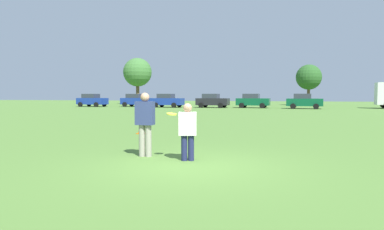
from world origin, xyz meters
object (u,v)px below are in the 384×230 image
at_px(parked_car_center, 167,100).
at_px(parked_car_near_right, 253,101).
at_px(parked_car_near_left, 92,100).
at_px(player_thrower, 145,121).
at_px(parked_car_mid_right, 212,101).
at_px(parked_car_far_right, 304,101).
at_px(frisbee, 172,114).
at_px(traffic_cone, 141,128).
at_px(player_defender, 188,129).
at_px(parked_car_mid_left, 136,100).

relative_size(parked_car_center, parked_car_near_right, 1.00).
bearing_deg(parked_car_center, parked_car_near_left, -178.81).
xyz_separation_m(player_thrower, parked_car_mid_right, (-5.57, 35.96, -0.07)).
relative_size(parked_car_mid_right, parked_car_far_right, 1.00).
height_order(parked_car_near_right, parked_car_far_right, same).
xyz_separation_m(frisbee, traffic_cone, (-3.18, 5.31, -0.97)).
distance_m(player_defender, parked_car_near_left, 42.90).
distance_m(player_thrower, parked_car_center, 37.29).
xyz_separation_m(traffic_cone, parked_car_near_left, (-20.48, 30.04, 0.69)).
bearing_deg(traffic_cone, parked_car_near_right, 86.38).
height_order(player_defender, traffic_cone, player_defender).
bearing_deg(frisbee, parked_car_near_left, 123.80).
height_order(frisbee, parked_car_near_left, parked_car_near_left).
bearing_deg(parked_car_mid_left, traffic_cone, -65.46).
relative_size(frisbee, traffic_cone, 0.57).
height_order(player_thrower, traffic_cone, player_thrower).
xyz_separation_m(parked_car_mid_right, parked_car_near_right, (5.19, 0.58, 0.00)).
xyz_separation_m(parked_car_mid_right, parked_car_far_right, (11.47, -0.62, 0.00)).
height_order(parked_car_near_left, parked_car_near_right, same).
bearing_deg(parked_car_center, parked_car_far_right, -0.29).
height_order(traffic_cone, parked_car_center, parked_car_center).
xyz_separation_m(player_thrower, frisbee, (0.82, -0.15, 0.20)).
xyz_separation_m(parked_car_near_left, parked_car_far_right, (28.74, 0.14, 0.00)).
bearing_deg(player_defender, frisbee, 166.34).
height_order(traffic_cone, parked_car_near_right, parked_car_near_right).
bearing_deg(player_defender, parked_car_center, 109.90).
bearing_deg(parked_car_far_right, parked_car_near_left, -179.71).
distance_m(parked_car_near_left, parked_car_far_right, 28.74).
xyz_separation_m(traffic_cone, parked_car_near_right, (1.99, 31.38, 0.69)).
bearing_deg(parked_car_mid_left, parked_car_far_right, -3.51).
distance_m(parked_car_near_right, parked_car_far_right, 6.39).
relative_size(player_thrower, parked_car_mid_right, 0.41).
bearing_deg(traffic_cone, parked_car_mid_left, 114.54).
bearing_deg(frisbee, player_thrower, 169.29).
height_order(parked_car_near_left, parked_car_far_right, same).
relative_size(traffic_cone, parked_car_mid_right, 0.11).
relative_size(parked_car_near_left, parked_car_near_right, 1.00).
relative_size(parked_car_mid_left, parked_car_far_right, 1.00).
bearing_deg(parked_car_near_left, parked_car_far_right, 0.29).
height_order(player_defender, parked_car_near_right, parked_car_near_right).
xyz_separation_m(traffic_cone, parked_car_mid_right, (-3.21, 30.80, 0.69)).
distance_m(parked_car_center, parked_car_mid_right, 6.09).
height_order(frisbee, parked_car_mid_left, parked_car_mid_left).
bearing_deg(parked_car_near_right, parked_car_center, -174.36).
bearing_deg(parked_car_mid_left, player_defender, -63.97).
relative_size(frisbee, parked_car_far_right, 0.06).
distance_m(player_defender, parked_car_near_right, 36.85).
relative_size(player_defender, parked_car_near_right, 0.34).
distance_m(traffic_cone, parked_car_near_left, 36.36).
relative_size(player_defender, parked_car_mid_left, 0.34).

